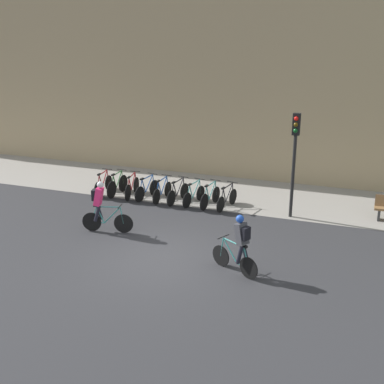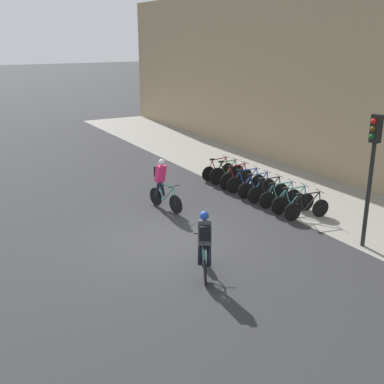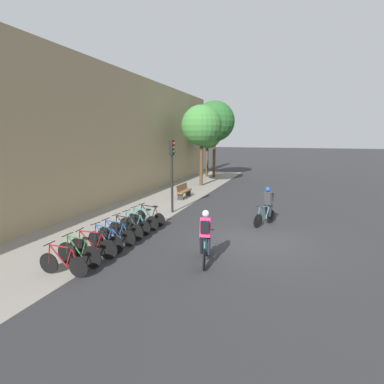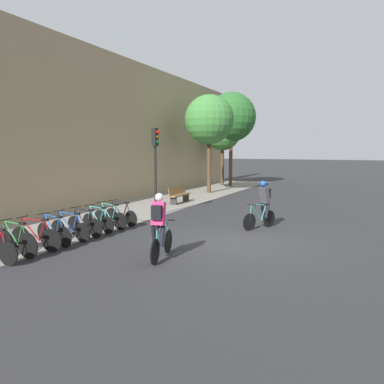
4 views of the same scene
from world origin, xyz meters
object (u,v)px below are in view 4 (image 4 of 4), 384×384
(parked_bike_8, at_px, (121,215))
(cyclist_grey, at_px, (263,203))
(cyclist_pink, at_px, (159,225))
(parked_bike_4, at_px, (70,229))
(parked_bike_7, at_px, (110,218))
(bench, at_px, (179,194))
(parked_bike_2, at_px, (36,237))
(parked_bike_3, at_px, (54,233))
(parked_bike_1, at_px, (16,242))
(traffic_light_pole, at_px, (155,156))
(parked_bike_6, at_px, (98,221))
(parked_bike_5, at_px, (85,225))

(parked_bike_8, bearing_deg, cyclist_grey, -70.33)
(cyclist_pink, distance_m, cyclist_grey, 5.30)
(parked_bike_4, distance_m, parked_bike_7, 2.02)
(cyclist_pink, relative_size, bench, 0.98)
(parked_bike_2, bearing_deg, parked_bike_3, 0.00)
(parked_bike_8, height_order, bench, parked_bike_8)
(parked_bike_3, bearing_deg, parked_bike_4, -0.08)
(bench, bearing_deg, parked_bike_3, -175.64)
(parked_bike_1, relative_size, parked_bike_2, 0.97)
(cyclist_pink, xyz_separation_m, traffic_light_pole, (5.75, 3.57, 1.67))
(parked_bike_3, height_order, parked_bike_6, parked_bike_3)
(cyclist_grey, relative_size, parked_bike_8, 1.06)
(parked_bike_4, bearing_deg, parked_bike_7, 0.02)
(parked_bike_8, bearing_deg, parked_bike_2, 179.99)
(cyclist_grey, bearing_deg, bench, 52.69)
(parked_bike_7, bearing_deg, parked_bike_6, -179.95)
(cyclist_grey, distance_m, parked_bike_2, 7.73)
(cyclist_grey, bearing_deg, parked_bike_4, 131.74)
(cyclist_grey, height_order, parked_bike_3, cyclist_grey)
(parked_bike_1, height_order, parked_bike_7, parked_bike_1)
(cyclist_pink, bearing_deg, parked_bike_7, 54.16)
(parked_bike_1, xyz_separation_m, bench, (10.91, 0.73, 0.06))
(parked_bike_3, height_order, bench, parked_bike_3)
(parked_bike_2, relative_size, bench, 0.95)
(parked_bike_2, distance_m, parked_bike_6, 2.69)
(parked_bike_1, height_order, bench, parked_bike_1)
(cyclist_pink, height_order, traffic_light_pole, traffic_light_pole)
(parked_bike_7, xyz_separation_m, bench, (6.87, 0.73, 0.08))
(cyclist_grey, bearing_deg, parked_bike_6, 122.00)
(parked_bike_1, xyz_separation_m, parked_bike_4, (2.02, -0.00, -0.03))
(parked_bike_6, bearing_deg, parked_bike_8, -0.01)
(parked_bike_2, height_order, parked_bike_6, parked_bike_2)
(cyclist_grey, height_order, parked_bike_7, cyclist_grey)
(parked_bike_8, bearing_deg, bench, 6.72)
(traffic_light_pole, bearing_deg, parked_bike_8, 177.92)
(cyclist_pink, distance_m, parked_bike_8, 4.97)
(parked_bike_4, height_order, bench, parked_bike_4)
(parked_bike_8, xyz_separation_m, traffic_light_pole, (2.44, -0.09, 2.23))
(bench, bearing_deg, parked_bike_7, -173.94)
(cyclist_grey, height_order, parked_bike_2, cyclist_grey)
(parked_bike_2, bearing_deg, parked_bike_8, -0.01)
(parked_bike_4, distance_m, parked_bike_8, 2.69)
(cyclist_grey, bearing_deg, parked_bike_3, 135.73)
(parked_bike_7, height_order, bench, parked_bike_7)
(parked_bike_4, xyz_separation_m, bench, (8.89, 0.73, 0.09))
(parked_bike_5, bearing_deg, parked_bike_6, -0.02)
(parked_bike_4, relative_size, bench, 0.93)
(cyclist_grey, distance_m, bench, 7.26)
(parked_bike_2, bearing_deg, parked_bike_5, -0.01)
(parked_bike_6, xyz_separation_m, bench, (7.54, 0.73, 0.09))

